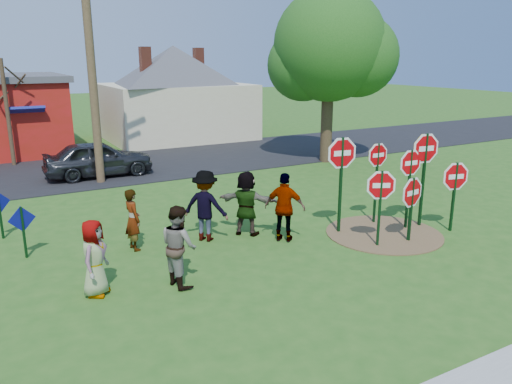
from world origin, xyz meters
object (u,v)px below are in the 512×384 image
leafy_tree (332,51)px  stop_sign_b (377,163)px  stop_sign_d (425,156)px  person_b (133,220)px  person_a (94,258)px  stop_sign_c (410,171)px  stop_sign_a (381,192)px  suv (98,158)px  utility_pole (89,40)px

leafy_tree → stop_sign_b: bearing=-118.4°
stop_sign_d → person_b: 8.20m
person_a → leafy_tree: 15.76m
stop_sign_b → stop_sign_c: size_ratio=1.04×
stop_sign_a → suv: size_ratio=0.50×
stop_sign_b → suv: (-5.80, 9.97, -1.06)m
person_a → person_b: size_ratio=1.02×
person_b → stop_sign_b: bearing=-109.9°
stop_sign_d → leafy_tree: leafy_tree is taller
suv → utility_pole: size_ratio=0.42×
stop_sign_b → utility_pole: (-5.98, 8.95, 3.53)m
person_a → leafy_tree: leafy_tree is taller
stop_sign_b → person_b: stop_sign_b is taller
stop_sign_c → utility_pole: bearing=126.4°
stop_sign_b → suv: bearing=121.4°
stop_sign_a → leafy_tree: bearing=85.5°
stop_sign_a → person_b: 6.33m
stop_sign_b → person_b: 7.02m
stop_sign_d → person_b: bearing=171.6°
stop_sign_c → stop_sign_d: bearing=-0.9°
stop_sign_a → person_a: 7.06m
stop_sign_a → person_a: bearing=-160.4°
stop_sign_a → utility_pole: size_ratio=0.21×
leafy_tree → stop_sign_a: bearing=-120.3°
stop_sign_c → person_b: 7.65m
stop_sign_b → person_a: bearing=-173.9°
person_a → utility_pole: 10.89m
stop_sign_d → utility_pole: size_ratio=0.28×
suv → leafy_tree: leafy_tree is taller
stop_sign_a → stop_sign_c: (1.67, 0.66, 0.22)m
person_a → person_b: person_a is taller
person_a → suv: size_ratio=0.38×
suv → stop_sign_b: bearing=-148.9°
stop_sign_c → leafy_tree: leafy_tree is taller
stop_sign_b → stop_sign_c: bearing=-59.1°
stop_sign_c → person_b: size_ratio=1.52×
stop_sign_c → person_b: stop_sign_c is taller
suv → leafy_tree: (10.10, -2.03, 4.23)m
stop_sign_a → leafy_tree: leafy_tree is taller
stop_sign_c → stop_sign_a: bearing=-155.6°
stop_sign_a → utility_pole: 12.10m
utility_pole → stop_sign_d: bearing=-54.6°
person_a → utility_pole: size_ratio=0.16×
utility_pole → leafy_tree: (10.29, -1.00, -0.36)m
stop_sign_a → suv: 12.35m
person_b → stop_sign_c: bearing=-115.2°
stop_sign_d → suv: size_ratio=0.67×
stop_sign_b → stop_sign_d: bearing=-39.8°
stop_sign_a → stop_sign_d: (2.18, 0.62, 0.59)m
stop_sign_d → utility_pole: (-6.96, 9.80, 3.29)m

